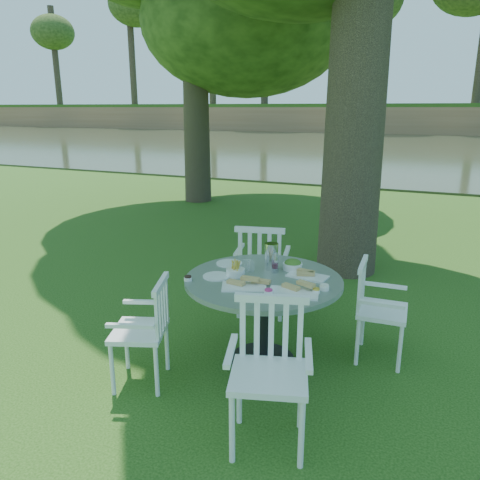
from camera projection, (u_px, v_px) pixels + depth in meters
name	position (u px, v px, depth m)	size (l,w,h in m)	color
ground	(233.00, 322.00, 4.92)	(140.00, 140.00, 0.00)	#173C0C
table	(263.00, 296.00, 3.99)	(1.33, 1.33, 0.79)	black
chair_ne	(373.00, 303.00, 4.12)	(0.44, 0.47, 0.89)	white
chair_nw	(261.00, 263.00, 4.92)	(0.60, 0.58, 1.01)	white
chair_sw	(150.00, 324.00, 3.72)	(0.54, 0.56, 0.88)	white
chair_se	(270.00, 359.00, 3.09)	(0.61, 0.59, 0.98)	white
tableware	(267.00, 270.00, 4.01)	(1.17, 0.82, 0.24)	white
river	(406.00, 149.00, 25.25)	(100.00, 28.00, 0.12)	#2D341F
far_bank	(435.00, 45.00, 39.18)	(100.00, 18.00, 15.20)	#895F40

